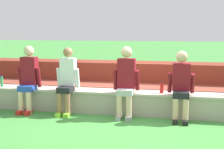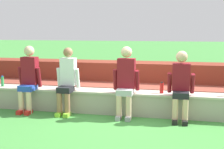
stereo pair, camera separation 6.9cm
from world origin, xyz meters
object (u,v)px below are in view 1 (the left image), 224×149
at_px(person_far_right, 181,84).
at_px(person_right_of_center, 126,80).
at_px(person_center, 67,80).
at_px(person_left_of_center, 28,77).
at_px(water_bottle_mid_right, 2,81).
at_px(water_bottle_mid_left, 162,88).

bearing_deg(person_far_right, person_right_of_center, 179.00).
bearing_deg(person_center, person_left_of_center, -177.34).
bearing_deg(person_right_of_center, water_bottle_mid_right, 176.01).
bearing_deg(water_bottle_mid_right, person_left_of_center, -16.44).
bearing_deg(water_bottle_mid_left, water_bottle_mid_right, -179.93).
xyz_separation_m(person_center, person_far_right, (2.33, -0.03, -0.00)).
bearing_deg(water_bottle_mid_left, person_left_of_center, -175.26).
bearing_deg(person_center, water_bottle_mid_left, 5.64).
distance_m(person_center, person_right_of_center, 1.25).
bearing_deg(person_far_right, person_left_of_center, -179.84).
height_order(person_far_right, water_bottle_mid_right, person_far_right).
bearing_deg(person_left_of_center, water_bottle_mid_right, 163.56).
height_order(person_left_of_center, person_far_right, person_left_of_center).
relative_size(person_center, water_bottle_mid_left, 5.97).
xyz_separation_m(person_left_of_center, person_right_of_center, (2.10, 0.03, 0.01)).
height_order(person_far_right, water_bottle_mid_left, person_far_right).
relative_size(person_right_of_center, water_bottle_mid_left, 6.14).
height_order(person_center, water_bottle_mid_right, person_center).
distance_m(person_right_of_center, person_far_right, 1.08).
relative_size(person_far_right, water_bottle_mid_left, 5.84).
bearing_deg(water_bottle_mid_right, water_bottle_mid_left, 0.07).
bearing_deg(person_far_right, water_bottle_mid_left, 149.14).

